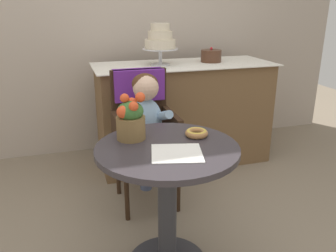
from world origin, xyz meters
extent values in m
cube|color=#B2A393|center=(0.00, 1.85, 1.35)|extent=(4.80, 0.10, 2.70)
cylinder|color=#332D33|center=(0.00, 0.00, 0.70)|extent=(0.72, 0.72, 0.03)
cylinder|color=#333338|center=(0.00, 0.00, 0.34)|extent=(0.10, 0.10, 0.69)
cube|color=#332114|center=(0.05, 0.67, 0.47)|extent=(0.42, 0.42, 0.04)
cube|color=#332114|center=(0.05, 0.86, 0.72)|extent=(0.40, 0.04, 0.46)
cube|color=#332114|center=(-0.14, 0.67, 0.58)|extent=(0.04, 0.38, 0.18)
cube|color=#332114|center=(0.24, 0.67, 0.58)|extent=(0.04, 0.38, 0.18)
cube|color=#6B2893|center=(0.05, 0.86, 0.84)|extent=(0.36, 0.11, 0.22)
cylinder|color=#332114|center=(-0.13, 0.49, 0.23)|extent=(0.03, 0.03, 0.45)
cylinder|color=#332114|center=(0.23, 0.49, 0.23)|extent=(0.03, 0.03, 0.45)
cylinder|color=#332114|center=(-0.13, 0.85, 0.23)|extent=(0.03, 0.03, 0.45)
cylinder|color=#332114|center=(0.23, 0.85, 0.23)|extent=(0.03, 0.03, 0.45)
ellipsoid|color=#8CADCC|center=(0.05, 0.65, 0.64)|extent=(0.22, 0.16, 0.30)
sphere|color=#E0B293|center=(0.05, 0.64, 0.87)|extent=(0.17, 0.17, 0.17)
ellipsoid|color=#4C2D19|center=(0.05, 0.66, 0.89)|extent=(0.17, 0.17, 0.14)
cylinder|color=#8CADCC|center=(-0.05, 0.56, 0.69)|extent=(0.08, 0.23, 0.13)
sphere|color=#E0B293|center=(-0.04, 0.48, 0.62)|extent=(0.06, 0.06, 0.06)
cylinder|color=#8CADCC|center=(0.14, 0.56, 0.69)|extent=(0.08, 0.23, 0.13)
sphere|color=#E0B293|center=(0.13, 0.48, 0.62)|extent=(0.06, 0.06, 0.06)
cylinder|color=#3F4760|center=(-0.01, 0.57, 0.53)|extent=(0.09, 0.22, 0.09)
cylinder|color=#3F4760|center=(-0.01, 0.46, 0.36)|extent=(0.08, 0.08, 0.26)
cylinder|color=#3F4760|center=(0.10, 0.57, 0.53)|extent=(0.09, 0.22, 0.09)
cylinder|color=#3F4760|center=(0.10, 0.46, 0.36)|extent=(0.08, 0.08, 0.26)
cube|color=white|center=(0.02, -0.10, 0.72)|extent=(0.28, 0.27, 0.00)
torus|color=#AD7542|center=(0.19, 0.08, 0.74)|extent=(0.12, 0.12, 0.03)
torus|color=gold|center=(0.19, 0.08, 0.75)|extent=(0.11, 0.11, 0.02)
cylinder|color=brown|center=(-0.15, 0.15, 0.78)|extent=(0.15, 0.15, 0.12)
ellipsoid|color=#38662D|center=(-0.15, 0.15, 0.87)|extent=(0.14, 0.14, 0.10)
sphere|color=#E54C23|center=(-0.10, 0.15, 0.94)|extent=(0.05, 0.05, 0.05)
sphere|color=#E54C23|center=(-0.13, 0.19, 0.90)|extent=(0.06, 0.06, 0.06)
sphere|color=#E54C23|center=(-0.17, 0.17, 0.94)|extent=(0.05, 0.05, 0.05)
sphere|color=#E54C23|center=(-0.19, 0.13, 0.88)|extent=(0.07, 0.07, 0.07)
sphere|color=#E54C23|center=(-0.14, 0.11, 0.91)|extent=(0.05, 0.05, 0.05)
cube|color=brown|center=(0.55, 1.30, 0.45)|extent=(1.50, 0.56, 0.90)
cube|color=white|center=(0.55, 1.30, 0.90)|extent=(1.56, 0.62, 0.01)
cylinder|color=silver|center=(0.33, 1.30, 0.91)|extent=(0.16, 0.16, 0.01)
cylinder|color=silver|center=(0.33, 1.30, 0.97)|extent=(0.03, 0.03, 0.12)
cylinder|color=silver|center=(0.33, 1.30, 1.03)|extent=(0.30, 0.30, 0.01)
cylinder|color=beige|center=(0.33, 1.30, 1.08)|extent=(0.26, 0.25, 0.08)
cylinder|color=beige|center=(0.33, 1.30, 1.05)|extent=(0.26, 0.26, 0.01)
cylinder|color=beige|center=(0.33, 1.30, 1.15)|extent=(0.20, 0.20, 0.07)
cylinder|color=beige|center=(0.33, 1.30, 1.12)|extent=(0.20, 0.20, 0.01)
cylinder|color=beige|center=(0.33, 1.30, 1.21)|extent=(0.16, 0.16, 0.06)
cylinder|color=beige|center=(0.33, 1.30, 1.19)|extent=(0.16, 0.16, 0.01)
cylinder|color=#4C2D1E|center=(0.81, 1.33, 0.95)|extent=(0.18, 0.18, 0.11)
sphere|color=red|center=(0.81, 1.33, 1.02)|extent=(0.02, 0.02, 0.02)
camera|label=1|loc=(-0.46, -1.52, 1.38)|focal=37.11mm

